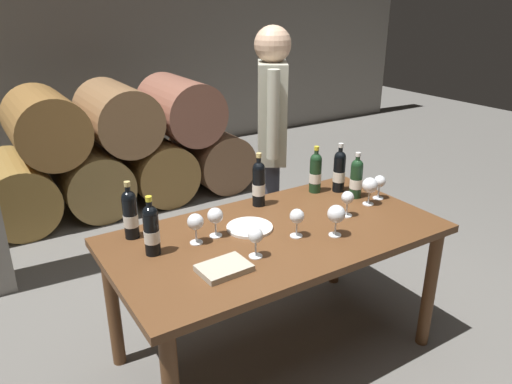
% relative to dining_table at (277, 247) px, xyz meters
% --- Properties ---
extents(ground_plane, '(14.00, 14.00, 0.00)m').
position_rel_dining_table_xyz_m(ground_plane, '(0.00, 0.00, -0.67)').
color(ground_plane, '#66635E').
extents(cellar_back_wall, '(10.00, 0.24, 2.80)m').
position_rel_dining_table_xyz_m(cellar_back_wall, '(0.00, 4.20, 0.73)').
color(cellar_back_wall, gray).
rests_on(cellar_back_wall, ground_plane).
extents(barrel_stack, '(2.49, 0.90, 1.15)m').
position_rel_dining_table_xyz_m(barrel_stack, '(-0.00, 2.60, -0.13)').
color(barrel_stack, olive).
rests_on(barrel_stack, ground_plane).
extents(dining_table, '(1.70, 0.90, 0.76)m').
position_rel_dining_table_xyz_m(dining_table, '(0.00, 0.00, 0.00)').
color(dining_table, brown).
rests_on(dining_table, ground_plane).
extents(wine_bottle_0, '(0.07, 0.07, 0.29)m').
position_rel_dining_table_xyz_m(wine_bottle_0, '(0.51, 0.33, 0.22)').
color(wine_bottle_0, '#19381E').
rests_on(wine_bottle_0, dining_table).
extents(wine_bottle_1, '(0.07, 0.07, 0.31)m').
position_rel_dining_table_xyz_m(wine_bottle_1, '(0.10, 0.34, 0.23)').
color(wine_bottle_1, black).
rests_on(wine_bottle_1, dining_table).
extents(wine_bottle_2, '(0.07, 0.07, 0.30)m').
position_rel_dining_table_xyz_m(wine_bottle_2, '(-0.64, 0.34, 0.22)').
color(wine_bottle_2, black).
rests_on(wine_bottle_2, dining_table).
extents(wine_bottle_3, '(0.07, 0.07, 0.28)m').
position_rel_dining_table_xyz_m(wine_bottle_3, '(0.66, 0.13, 0.21)').
color(wine_bottle_3, '#19381E').
rests_on(wine_bottle_3, dining_table).
extents(wine_bottle_4, '(0.07, 0.07, 0.29)m').
position_rel_dining_table_xyz_m(wine_bottle_4, '(-0.62, 0.12, 0.22)').
color(wine_bottle_4, black).
rests_on(wine_bottle_4, dining_table).
extents(wine_bottle_5, '(0.07, 0.07, 0.30)m').
position_rel_dining_table_xyz_m(wine_bottle_5, '(0.64, 0.26, 0.22)').
color(wine_bottle_5, black).
rests_on(wine_bottle_5, dining_table).
extents(wine_glass_0, '(0.07, 0.07, 0.14)m').
position_rel_dining_table_xyz_m(wine_glass_0, '(0.43, -0.04, 0.19)').
color(wine_glass_0, white).
rests_on(wine_glass_0, dining_table).
extents(wine_glass_1, '(0.07, 0.07, 0.14)m').
position_rel_dining_table_xyz_m(wine_glass_1, '(-0.23, -0.16, 0.19)').
color(wine_glass_1, white).
rests_on(wine_glass_1, dining_table).
extents(wine_glass_2, '(0.09, 0.09, 0.16)m').
position_rel_dining_table_xyz_m(wine_glass_2, '(0.22, -0.19, 0.21)').
color(wine_glass_2, white).
rests_on(wine_glass_2, dining_table).
extents(wine_glass_3, '(0.08, 0.08, 0.15)m').
position_rel_dining_table_xyz_m(wine_glass_3, '(-0.29, 0.12, 0.20)').
color(wine_glass_3, white).
rests_on(wine_glass_3, dining_table).
extents(wine_glass_4, '(0.08, 0.08, 0.15)m').
position_rel_dining_table_xyz_m(wine_glass_4, '(-0.40, 0.11, 0.20)').
color(wine_glass_4, white).
rests_on(wine_glass_4, dining_table).
extents(wine_glass_5, '(0.09, 0.09, 0.16)m').
position_rel_dining_table_xyz_m(wine_glass_5, '(0.65, 0.01, 0.21)').
color(wine_glass_5, white).
rests_on(wine_glass_5, dining_table).
extents(wine_glass_6, '(0.07, 0.07, 0.14)m').
position_rel_dining_table_xyz_m(wine_glass_6, '(0.76, 0.04, 0.19)').
color(wine_glass_6, white).
rests_on(wine_glass_6, dining_table).
extents(wine_glass_7, '(0.07, 0.07, 0.15)m').
position_rel_dining_table_xyz_m(wine_glass_7, '(0.05, -0.09, 0.20)').
color(wine_glass_7, white).
rests_on(wine_glass_7, dining_table).
extents(tasting_notebook, '(0.23, 0.17, 0.03)m').
position_rel_dining_table_xyz_m(tasting_notebook, '(-0.41, -0.19, 0.11)').
color(tasting_notebook, '#B2A893').
rests_on(tasting_notebook, dining_table).
extents(serving_plate, '(0.24, 0.24, 0.01)m').
position_rel_dining_table_xyz_m(serving_plate, '(-0.10, 0.10, 0.10)').
color(serving_plate, white).
rests_on(serving_plate, dining_table).
extents(sommelier_presenting, '(0.32, 0.43, 1.72)m').
position_rel_dining_table_xyz_m(sommelier_presenting, '(0.47, 0.75, 0.37)').
color(sommelier_presenting, '#383842').
rests_on(sommelier_presenting, ground_plane).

